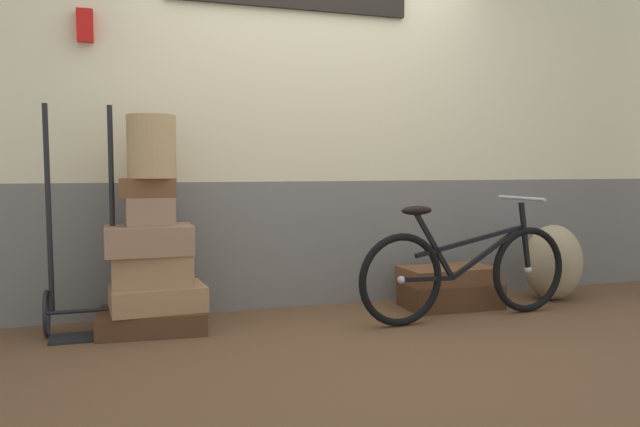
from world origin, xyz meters
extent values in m
cube|color=brown|center=(0.00, 0.00, -0.03)|extent=(9.11, 5.20, 0.06)
cube|color=slate|center=(0.00, 0.85, 0.46)|extent=(7.11, 0.20, 0.92)
cube|color=beige|center=(0.00, 0.85, 1.95)|extent=(7.11, 0.20, 2.06)
cube|color=red|center=(-1.55, 0.71, 1.91)|extent=(0.10, 0.08, 0.20)
cube|color=#4C2D19|center=(-1.19, 0.39, 0.07)|extent=(0.69, 0.50, 0.14)
cube|color=#9E754C|center=(-1.16, 0.36, 0.21)|extent=(0.59, 0.41, 0.15)
cube|color=#9E754C|center=(-1.18, 0.41, 0.39)|extent=(0.51, 0.40, 0.20)
cube|color=#937051|center=(-1.21, 0.39, 0.57)|extent=(0.52, 0.38, 0.18)
cube|color=#937051|center=(-1.20, 0.39, 0.75)|extent=(0.29, 0.21, 0.17)
cube|color=brown|center=(-1.20, 0.42, 0.89)|extent=(0.35, 0.26, 0.12)
cube|color=#4C2D19|center=(0.91, 0.38, 0.09)|extent=(0.70, 0.41, 0.18)
cube|color=brown|center=(0.90, 0.40, 0.23)|extent=(0.67, 0.38, 0.12)
cylinder|color=tan|center=(-1.18, 0.39, 1.14)|extent=(0.30, 0.30, 0.38)
torus|color=black|center=(-1.81, 0.45, 0.14)|extent=(0.02, 0.29, 0.29)
torus|color=black|center=(-1.39, 0.45, 0.14)|extent=(0.02, 0.29, 0.29)
cylinder|color=black|center=(-1.60, 0.45, 0.14)|extent=(0.42, 0.02, 0.02)
cylinder|color=black|center=(-1.78, 0.45, 0.77)|extent=(0.03, 0.10, 1.25)
cylinder|color=black|center=(-1.42, 0.45, 0.77)|extent=(0.03, 0.10, 1.25)
cube|color=black|center=(-1.60, 0.34, 0.01)|extent=(0.38, 0.22, 0.02)
ellipsoid|color=#9E8966|center=(1.79, 0.36, 0.29)|extent=(0.46, 0.39, 0.58)
torus|color=black|center=(0.32, 0.00, 0.30)|extent=(0.60, 0.09, 0.60)
sphere|color=#B2B2B7|center=(0.32, 0.00, 0.30)|extent=(0.05, 0.05, 0.05)
torus|color=black|center=(1.34, 0.07, 0.30)|extent=(0.60, 0.09, 0.60)
sphere|color=#B2B2B7|center=(1.34, 0.07, 0.30)|extent=(0.05, 0.05, 0.05)
cube|color=black|center=(0.99, 0.04, 0.45)|extent=(0.57, 0.07, 0.34)
cube|color=black|center=(0.57, 0.01, 0.50)|extent=(0.31, 0.05, 0.45)
cube|color=black|center=(0.52, 0.01, 0.29)|extent=(0.39, 0.05, 0.04)
cube|color=black|center=(0.85, 0.03, 0.53)|extent=(0.85, 0.09, 0.18)
cube|color=black|center=(1.31, 0.06, 0.54)|extent=(0.10, 0.03, 0.48)
ellipsoid|color=black|center=(0.43, 0.00, 0.74)|extent=(0.23, 0.10, 0.06)
cylinder|color=#A5A5AD|center=(1.27, 0.06, 0.81)|extent=(0.06, 0.46, 0.02)
camera|label=1|loc=(-1.43, -3.56, 1.02)|focal=34.96mm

